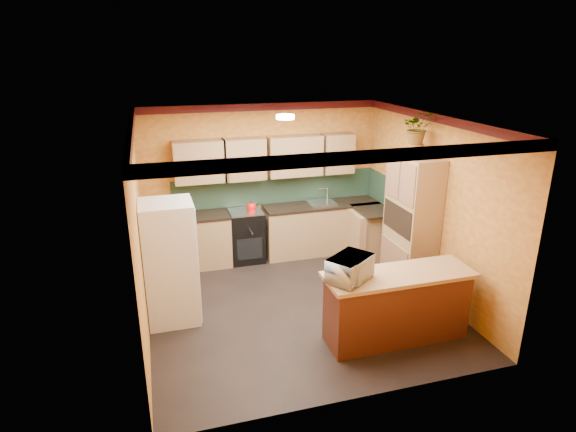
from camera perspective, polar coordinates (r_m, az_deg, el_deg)
The scene contains 15 objects.
room_shell at distance 6.70m, azimuth 0.62°, elevation 6.48°, with size 4.24×4.24×2.72m.
base_cabinets_back at distance 8.64m, azimuth -0.93°, elevation -2.00°, with size 3.65×0.60×0.88m, color tan.
countertop_back at distance 8.49m, azimuth -0.94°, elevation 0.89°, with size 3.65×0.62×0.04m, color black.
stove at distance 8.50m, azimuth -4.99°, elevation -2.33°, with size 0.58×0.58×0.91m, color black.
kettle at distance 8.29m, azimuth -4.36°, elevation 1.12°, with size 0.17×0.17×0.18m, color red, non-canonical shape.
sink at distance 8.70m, azimuth 3.98°, elevation 1.56°, with size 0.48×0.40×0.03m, color silver.
base_cabinets_right at distance 8.68m, azimuth 10.04°, elevation -2.23°, with size 0.60×0.80×0.88m, color tan.
countertop_right at distance 8.52m, azimuth 10.22°, elevation 0.66°, with size 0.62×0.80×0.04m, color black.
fridge at distance 6.68m, azimuth -13.80°, elevation -5.37°, with size 0.68×0.66×1.70m, color silver.
pantry at distance 7.56m, azimuth 14.39°, elevation -0.86°, with size 0.48×0.90×2.10m, color tan.
fern_pot at distance 7.30m, azimuth 14.92°, elevation 7.63°, with size 0.22×0.22×0.16m, color #A55428.
fern at distance 7.25m, azimuth 15.13°, elevation 10.07°, with size 0.42×0.37×0.47m, color tan.
breakfast_bar at distance 6.39m, azimuth 12.72°, elevation -10.57°, with size 1.80×0.55×0.88m, color #552613.
bar_top at distance 6.18m, azimuth 13.04°, elevation -6.81°, with size 1.90×0.65×0.05m, color tan.
microwave at distance 5.82m, azimuth 7.33°, elevation -6.19°, with size 0.55×0.37×0.30m, color silver.
Camera 1 is at (-1.88, -5.97, 3.56)m, focal length 30.00 mm.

